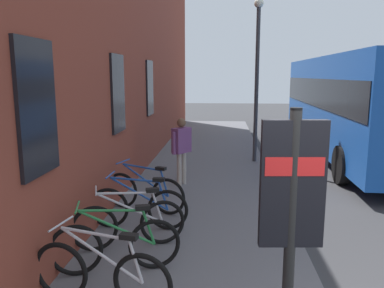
% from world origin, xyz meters
% --- Properties ---
extents(ground, '(60.00, 60.00, 0.00)m').
position_xyz_m(ground, '(6.00, -1.00, 0.00)').
color(ground, '#38383A').
extents(sidewalk_pavement, '(24.00, 3.50, 0.12)m').
position_xyz_m(sidewalk_pavement, '(8.00, 1.75, 0.06)').
color(sidewalk_pavement, slate).
rests_on(sidewalk_pavement, ground).
extents(station_facade, '(22.00, 0.65, 7.62)m').
position_xyz_m(station_facade, '(8.99, 3.80, 3.80)').
color(station_facade, brown).
rests_on(station_facade, ground).
extents(bicycle_mid_rack, '(0.52, 1.75, 0.97)m').
position_xyz_m(bicycle_mid_rack, '(1.67, 2.69, 0.51)').
color(bicycle_mid_rack, black).
rests_on(bicycle_mid_rack, sidewalk_pavement).
extents(bicycle_far_end, '(0.62, 1.72, 0.97)m').
position_xyz_m(bicycle_far_end, '(2.45, 2.73, 0.51)').
color(bicycle_far_end, black).
rests_on(bicycle_far_end, sidewalk_pavement).
extents(bicycle_beside_lamp, '(0.70, 1.69, 0.97)m').
position_xyz_m(bicycle_beside_lamp, '(3.22, 2.73, 0.51)').
color(bicycle_beside_lamp, black).
rests_on(bicycle_beside_lamp, sidewalk_pavement).
extents(bicycle_leaning_wall, '(0.48, 1.77, 0.97)m').
position_xyz_m(bicycle_leaning_wall, '(3.96, 2.75, 0.51)').
color(bicycle_leaning_wall, black).
rests_on(bicycle_leaning_wall, sidewalk_pavement).
extents(bicycle_by_door, '(0.70, 1.70, 0.97)m').
position_xyz_m(bicycle_by_door, '(4.85, 2.83, 0.51)').
color(bicycle_by_door, black).
rests_on(bicycle_by_door, sidewalk_pavement).
extents(transit_info_sign, '(0.13, 0.55, 2.40)m').
position_xyz_m(transit_info_sign, '(0.86, 0.72, 1.72)').
color(transit_info_sign, black).
rests_on(transit_info_sign, sidewalk_pavement).
extents(city_bus, '(10.53, 2.76, 3.35)m').
position_xyz_m(city_bus, '(10.90, -3.00, 1.92)').
color(city_bus, '#1951B2').
rests_on(city_bus, ground).
extents(pedestrian_near_bus, '(0.52, 0.47, 1.64)m').
position_xyz_m(pedestrian_near_bus, '(6.76, 2.30, 1.12)').
color(pedestrian_near_bus, '#B2A599').
rests_on(pedestrian_near_bus, sidewalk_pavement).
extents(street_lamp, '(0.28, 0.28, 4.86)m').
position_xyz_m(street_lamp, '(9.55, 0.30, 3.02)').
color(street_lamp, '#333338').
rests_on(street_lamp, sidewalk_pavement).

